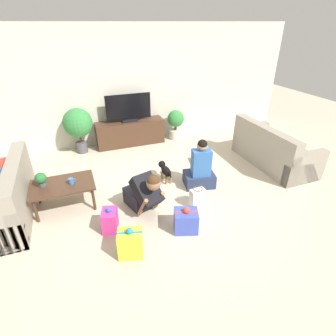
# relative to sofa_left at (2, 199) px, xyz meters

# --- Properties ---
(ground_plane) EXTENTS (16.00, 16.00, 0.00)m
(ground_plane) POSITION_rel_sofa_left_xyz_m (2.43, -0.39, -0.30)
(ground_plane) COLOR beige
(wall_back) EXTENTS (8.40, 0.06, 2.60)m
(wall_back) POSITION_rel_sofa_left_xyz_m (2.43, 2.24, 1.00)
(wall_back) COLOR beige
(wall_back) RESTS_ON ground_plane
(sofa_left) EXTENTS (0.83, 1.75, 0.84)m
(sofa_left) POSITION_rel_sofa_left_xyz_m (0.00, 0.00, 0.00)
(sofa_left) COLOR gray
(sofa_left) RESTS_ON ground_plane
(sofa_right) EXTENTS (0.83, 1.75, 0.84)m
(sofa_right) POSITION_rel_sofa_left_xyz_m (4.87, -0.07, -0.00)
(sofa_right) COLOR gray
(sofa_right) RESTS_ON ground_plane
(coffee_table) EXTENTS (0.94, 0.62, 0.42)m
(coffee_table) POSITION_rel_sofa_left_xyz_m (0.86, -0.07, 0.07)
(coffee_table) COLOR #472D1E
(coffee_table) RESTS_ON ground_plane
(tv_console) EXTENTS (1.58, 0.41, 0.57)m
(tv_console) POSITION_rel_sofa_left_xyz_m (2.41, 1.96, -0.02)
(tv_console) COLOR #472D1E
(tv_console) RESTS_ON ground_plane
(tv) EXTENTS (1.03, 0.20, 0.63)m
(tv) POSITION_rel_sofa_left_xyz_m (2.41, 1.96, 0.55)
(tv) COLOR black
(tv) RESTS_ON tv_console
(potted_plant_back_left) EXTENTS (0.62, 0.62, 1.00)m
(potted_plant_back_left) POSITION_rel_sofa_left_xyz_m (1.27, 1.91, 0.36)
(potted_plant_back_left) COLOR #4C4C51
(potted_plant_back_left) RESTS_ON ground_plane
(potted_plant_back_right) EXTENTS (0.41, 0.41, 0.72)m
(potted_plant_back_right) POSITION_rel_sofa_left_xyz_m (3.56, 1.91, 0.10)
(potted_plant_back_right) COLOR beige
(potted_plant_back_right) RESTS_ON ground_plane
(person_kneeling) EXTENTS (0.52, 0.81, 0.78)m
(person_kneeling) POSITION_rel_sofa_left_xyz_m (1.99, -0.64, 0.04)
(person_kneeling) COLOR #23232D
(person_kneeling) RESTS_ON ground_plane
(person_sitting) EXTENTS (0.59, 0.55, 0.91)m
(person_sitting) POSITION_rel_sofa_left_xyz_m (3.12, -0.28, 0.01)
(person_sitting) COLOR #283351
(person_sitting) RESTS_ON ground_plane
(dog) EXTENTS (0.15, 0.53, 0.31)m
(dog) POSITION_rel_sofa_left_xyz_m (2.61, 0.13, -0.10)
(dog) COLOR black
(dog) RESTS_ON ground_plane
(gift_box_a) EXTENTS (0.40, 0.36, 0.39)m
(gift_box_a) POSITION_rel_sofa_left_xyz_m (2.41, -1.25, -0.14)
(gift_box_a) COLOR #3D51BC
(gift_box_a) RESTS_ON ground_plane
(gift_box_b) EXTENTS (0.36, 0.32, 0.42)m
(gift_box_b) POSITION_rel_sofa_left_xyz_m (1.58, -1.41, -0.12)
(gift_box_b) COLOR yellow
(gift_box_b) RESTS_ON ground_plane
(gift_box_c) EXTENTS (0.27, 0.31, 0.38)m
(gift_box_c) POSITION_rel_sofa_left_xyz_m (1.42, -0.86, -0.14)
(gift_box_c) COLOR #CC3389
(gift_box_c) RESTS_ON ground_plane
(gift_bag_a) EXTENTS (0.24, 0.16, 0.33)m
(gift_bag_a) POSITION_rel_sofa_left_xyz_m (2.81, -0.81, -0.15)
(gift_bag_a) COLOR white
(gift_bag_a) RESTS_ON ground_plane
(mug) EXTENTS (0.12, 0.08, 0.09)m
(mug) POSITION_rel_sofa_left_xyz_m (0.99, -0.11, 0.16)
(mug) COLOR #386BAD
(mug) RESTS_ON coffee_table
(tabletop_plant) EXTENTS (0.17, 0.17, 0.22)m
(tabletop_plant) POSITION_rel_sofa_left_xyz_m (0.58, -0.02, 0.24)
(tabletop_plant) COLOR #4C4C51
(tabletop_plant) RESTS_ON coffee_table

